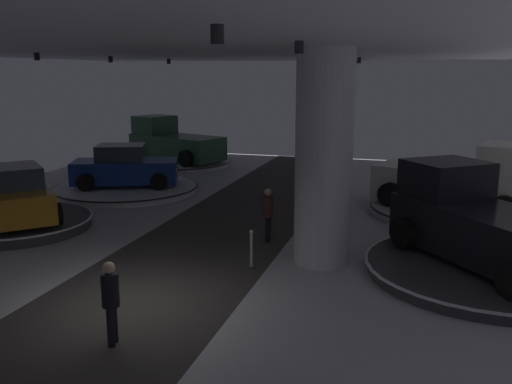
{
  "coord_description": "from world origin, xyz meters",
  "views": [
    {
      "loc": [
        5.68,
        -10.05,
        4.9
      ],
      "look_at": [
        1.17,
        5.52,
        1.4
      ],
      "focal_mm": 39.26,
      "sensor_mm": 36.0,
      "label": 1
    }
  ],
  "objects_px": {
    "display_car_far_left": "(125,167)",
    "visitor_walking_far": "(268,212)",
    "pickup_truck_far_right": "(464,181)",
    "visitor_walking_near": "(111,298)",
    "display_platform_far_right": "(452,210)",
    "display_platform_far_left": "(126,188)",
    "pickup_truck_deep_left": "(173,143)",
    "pickup_truck_mid_right": "(482,224)",
    "display_car_mid_left": "(14,195)",
    "display_platform_deep_left": "(177,162)",
    "display_platform_mid_left": "(17,223)",
    "display_platform_mid_right": "(489,269)",
    "column_right": "(324,158)"
  },
  "relations": [
    {
      "from": "visitor_walking_far",
      "to": "pickup_truck_far_right",
      "type": "bearing_deg",
      "value": 40.33
    },
    {
      "from": "pickup_truck_deep_left",
      "to": "visitor_walking_far",
      "type": "xyz_separation_m",
      "value": [
        8.54,
        -12.14,
        -0.26
      ]
    },
    {
      "from": "pickup_truck_mid_right",
      "to": "display_car_far_left",
      "type": "distance_m",
      "value": 14.5
    },
    {
      "from": "pickup_truck_deep_left",
      "to": "visitor_walking_far",
      "type": "distance_m",
      "value": 14.85
    },
    {
      "from": "visitor_walking_far",
      "to": "display_platform_far_left",
      "type": "bearing_deg",
      "value": 145.8
    },
    {
      "from": "pickup_truck_far_right",
      "to": "visitor_walking_far",
      "type": "bearing_deg",
      "value": -139.67
    },
    {
      "from": "column_right",
      "to": "pickup_truck_far_right",
      "type": "distance_m",
      "value": 7.45
    },
    {
      "from": "display_platform_far_right",
      "to": "display_platform_far_left",
      "type": "distance_m",
      "value": 12.8
    },
    {
      "from": "pickup_truck_far_right",
      "to": "display_platform_deep_left",
      "type": "relative_size",
      "value": 0.99
    },
    {
      "from": "visitor_walking_far",
      "to": "display_car_mid_left",
      "type": "bearing_deg",
      "value": -172.93
    },
    {
      "from": "display_platform_far_right",
      "to": "display_platform_deep_left",
      "type": "height_order",
      "value": "display_platform_far_right"
    },
    {
      "from": "pickup_truck_far_right",
      "to": "pickup_truck_mid_right",
      "type": "bearing_deg",
      "value": -89.57
    },
    {
      "from": "column_right",
      "to": "display_platform_mid_left",
      "type": "bearing_deg",
      "value": 177.73
    },
    {
      "from": "pickup_truck_mid_right",
      "to": "display_platform_far_right",
      "type": "bearing_deg",
      "value": 93.39
    },
    {
      "from": "display_platform_mid_left",
      "to": "visitor_walking_far",
      "type": "bearing_deg",
      "value": 6.9
    },
    {
      "from": "pickup_truck_far_right",
      "to": "visitor_walking_near",
      "type": "relative_size",
      "value": 3.58
    },
    {
      "from": "display_platform_far_right",
      "to": "display_car_mid_left",
      "type": "bearing_deg",
      "value": -156.12
    },
    {
      "from": "display_car_mid_left",
      "to": "display_platform_far_left",
      "type": "bearing_deg",
      "value": 84.95
    },
    {
      "from": "display_platform_deep_left",
      "to": "visitor_walking_far",
      "type": "bearing_deg",
      "value": -55.57
    },
    {
      "from": "pickup_truck_deep_left",
      "to": "pickup_truck_mid_right",
      "type": "relative_size",
      "value": 1.04
    },
    {
      "from": "pickup_truck_mid_right",
      "to": "display_platform_far_left",
      "type": "relative_size",
      "value": 0.92
    },
    {
      "from": "display_platform_deep_left",
      "to": "pickup_truck_far_right",
      "type": "bearing_deg",
      "value": -27.35
    },
    {
      "from": "display_platform_far_right",
      "to": "display_platform_mid_left",
      "type": "bearing_deg",
      "value": -156.23
    },
    {
      "from": "pickup_truck_far_right",
      "to": "visitor_walking_far",
      "type": "xyz_separation_m",
      "value": [
        -5.68,
        -4.82,
        -0.3
      ]
    },
    {
      "from": "display_car_far_left",
      "to": "display_platform_mid_right",
      "type": "bearing_deg",
      "value": -25.17
    },
    {
      "from": "visitor_walking_near",
      "to": "visitor_walking_far",
      "type": "relative_size",
      "value": 1.0
    },
    {
      "from": "display_platform_far_right",
      "to": "display_platform_far_left",
      "type": "bearing_deg",
      "value": 179.4
    },
    {
      "from": "display_platform_deep_left",
      "to": "visitor_walking_near",
      "type": "distance_m",
      "value": 20.28
    },
    {
      "from": "display_platform_far_left",
      "to": "pickup_truck_far_right",
      "type": "bearing_deg",
      "value": -1.01
    },
    {
      "from": "column_right",
      "to": "pickup_truck_far_right",
      "type": "bearing_deg",
      "value": 57.98
    },
    {
      "from": "display_platform_far_right",
      "to": "display_car_far_left",
      "type": "height_order",
      "value": "display_car_far_left"
    },
    {
      "from": "display_platform_deep_left",
      "to": "display_platform_mid_right",
      "type": "relative_size",
      "value": 0.96
    },
    {
      "from": "pickup_truck_far_right",
      "to": "display_platform_mid_left",
      "type": "bearing_deg",
      "value": -157.05
    },
    {
      "from": "display_platform_deep_left",
      "to": "display_platform_mid_right",
      "type": "bearing_deg",
      "value": -43.14
    },
    {
      "from": "display_platform_far_right",
      "to": "visitor_walking_far",
      "type": "distance_m",
      "value": 7.32
    },
    {
      "from": "display_platform_far_right",
      "to": "display_platform_mid_left",
      "type": "xyz_separation_m",
      "value": [
        -13.36,
        -5.88,
        0.04
      ]
    },
    {
      "from": "display_car_far_left",
      "to": "visitor_walking_far",
      "type": "height_order",
      "value": "display_car_far_left"
    },
    {
      "from": "display_platform_deep_left",
      "to": "display_platform_far_left",
      "type": "distance_m",
      "value": 7.02
    },
    {
      "from": "display_platform_mid_right",
      "to": "display_platform_mid_left",
      "type": "xyz_separation_m",
      "value": [
        -13.91,
        0.28,
        0.03
      ]
    },
    {
      "from": "column_right",
      "to": "pickup_truck_deep_left",
      "type": "distance_m",
      "value": 17.08
    },
    {
      "from": "display_platform_far_right",
      "to": "pickup_truck_far_right",
      "type": "height_order",
      "value": "pickup_truck_far_right"
    },
    {
      "from": "display_platform_far_right",
      "to": "display_car_mid_left",
      "type": "relative_size",
      "value": 1.32
    },
    {
      "from": "pickup_truck_far_right",
      "to": "visitor_walking_near",
      "type": "distance_m",
      "value": 13.56
    },
    {
      "from": "column_right",
      "to": "display_platform_deep_left",
      "type": "distance_m",
      "value": 16.94
    },
    {
      "from": "pickup_truck_mid_right",
      "to": "visitor_walking_near",
      "type": "distance_m",
      "value": 9.04
    },
    {
      "from": "display_car_mid_left",
      "to": "pickup_truck_deep_left",
      "type": "bearing_deg",
      "value": 92.49
    },
    {
      "from": "pickup_truck_far_right",
      "to": "display_platform_far_left",
      "type": "bearing_deg",
      "value": 178.99
    },
    {
      "from": "pickup_truck_mid_right",
      "to": "display_car_mid_left",
      "type": "height_order",
      "value": "pickup_truck_mid_right"
    },
    {
      "from": "column_right",
      "to": "display_car_far_left",
      "type": "bearing_deg",
      "value": 145.42
    },
    {
      "from": "display_platform_deep_left",
      "to": "display_platform_mid_left",
      "type": "relative_size",
      "value": 1.23
    }
  ]
}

